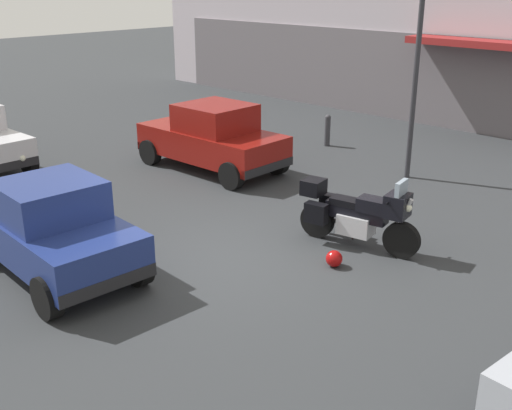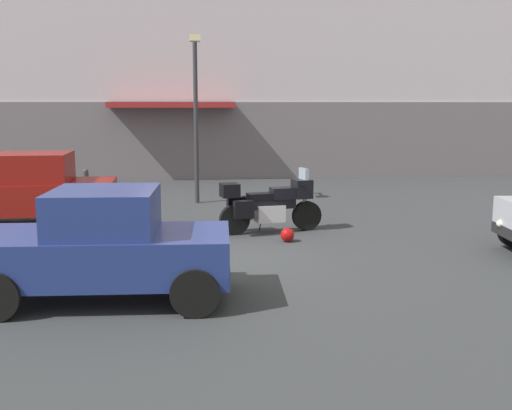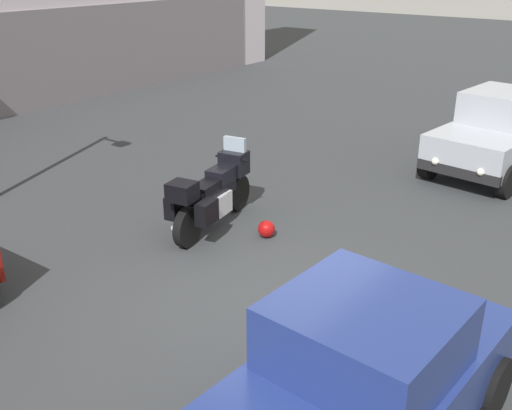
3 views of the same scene
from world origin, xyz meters
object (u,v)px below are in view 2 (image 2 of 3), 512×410
(motorcycle, at_px, (269,204))
(streetlamp_curbside, at_px, (196,102))
(car_compact_side, at_px, (106,246))
(bollard_curbside, at_px, (86,183))
(car_wagon_end, at_px, (29,190))
(helmet, at_px, (287,235))

(motorcycle, xyz_separation_m, streetlamp_curbside, (-1.48, 4.01, 2.16))
(car_compact_side, bearing_deg, bollard_curbside, -76.10)
(car_compact_side, xyz_separation_m, car_wagon_end, (-2.42, 5.58, 0.04))
(helmet, xyz_separation_m, bollard_curbside, (-4.89, 6.03, 0.33))
(car_wagon_end, bearing_deg, streetlamp_curbside, -146.57)
(motorcycle, bearing_deg, streetlamp_curbside, 99.71)
(motorcycle, xyz_separation_m, helmet, (0.25, -0.92, -0.48))
(motorcycle, height_order, helmet, motorcycle)
(streetlamp_curbside, bearing_deg, helmet, -70.72)
(streetlamp_curbside, distance_m, bollard_curbside, 4.07)
(bollard_curbside, bearing_deg, motorcycle, -47.72)
(streetlamp_curbside, height_order, bollard_curbside, streetlamp_curbside)
(car_compact_side, bearing_deg, motorcycle, -120.91)
(car_wagon_end, bearing_deg, car_compact_side, 111.87)
(streetlamp_curbside, bearing_deg, car_wagon_end, -144.98)
(helmet, distance_m, car_wagon_end, 6.00)
(helmet, height_order, car_wagon_end, car_wagon_end)
(car_compact_side, height_order, bollard_curbside, car_compact_side)
(helmet, bearing_deg, motorcycle, 104.94)
(motorcycle, relative_size, streetlamp_curbside, 0.50)
(motorcycle, height_order, car_wagon_end, car_wagon_end)
(bollard_curbside, bearing_deg, streetlamp_curbside, -19.18)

